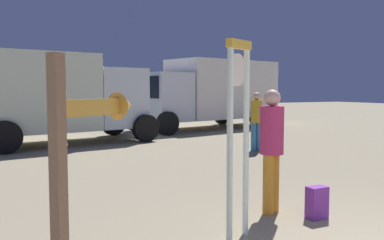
{
  "coord_description": "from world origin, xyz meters",
  "views": [
    {
      "loc": [
        -3.75,
        -2.07,
        1.74
      ],
      "look_at": [
        -0.45,
        4.44,
        1.2
      ],
      "focal_mm": 39.16,
      "sensor_mm": 36.0,
      "label": 1
    }
  ],
  "objects_px": {
    "standing_clock": "(238,120)",
    "backpack": "(316,203)",
    "box_truck_near": "(44,95)",
    "box_truck_far": "(212,91)",
    "arrow_sign": "(89,143)",
    "person_near_clock": "(272,145)",
    "person_distant": "(256,118)"
  },
  "relations": [
    {
      "from": "standing_clock",
      "to": "backpack",
      "type": "distance_m",
      "value": 1.8
    },
    {
      "from": "box_truck_near",
      "to": "box_truck_far",
      "type": "relative_size",
      "value": 0.9
    },
    {
      "from": "standing_clock",
      "to": "backpack",
      "type": "height_order",
      "value": "standing_clock"
    },
    {
      "from": "box_truck_far",
      "to": "arrow_sign",
      "type": "bearing_deg",
      "value": -123.51
    },
    {
      "from": "standing_clock",
      "to": "backpack",
      "type": "relative_size",
      "value": 5.23
    },
    {
      "from": "person_near_clock",
      "to": "box_truck_near",
      "type": "distance_m",
      "value": 9.18
    },
    {
      "from": "box_truck_near",
      "to": "box_truck_far",
      "type": "distance_m",
      "value": 7.87
    },
    {
      "from": "backpack",
      "to": "standing_clock",
      "type": "bearing_deg",
      "value": -173.89
    },
    {
      "from": "person_distant",
      "to": "box_truck_near",
      "type": "relative_size",
      "value": 0.25
    },
    {
      "from": "person_near_clock",
      "to": "person_distant",
      "type": "relative_size",
      "value": 1.05
    },
    {
      "from": "standing_clock",
      "to": "arrow_sign",
      "type": "bearing_deg",
      "value": -164.12
    },
    {
      "from": "person_near_clock",
      "to": "backpack",
      "type": "bearing_deg",
      "value": -51.16
    },
    {
      "from": "person_distant",
      "to": "person_near_clock",
      "type": "bearing_deg",
      "value": -123.63
    },
    {
      "from": "box_truck_far",
      "to": "person_distant",
      "type": "bearing_deg",
      "value": -109.35
    },
    {
      "from": "box_truck_far",
      "to": "backpack",
      "type": "bearing_deg",
      "value": -113.47
    },
    {
      "from": "person_near_clock",
      "to": "box_truck_near",
      "type": "relative_size",
      "value": 0.26
    },
    {
      "from": "standing_clock",
      "to": "person_near_clock",
      "type": "distance_m",
      "value": 1.23
    },
    {
      "from": "person_distant",
      "to": "box_truck_near",
      "type": "bearing_deg",
      "value": 141.91
    },
    {
      "from": "person_distant",
      "to": "box_truck_far",
      "type": "bearing_deg",
      "value": 70.65
    },
    {
      "from": "backpack",
      "to": "box_truck_near",
      "type": "distance_m",
      "value": 9.81
    },
    {
      "from": "standing_clock",
      "to": "person_distant",
      "type": "bearing_deg",
      "value": 52.63
    },
    {
      "from": "person_near_clock",
      "to": "backpack",
      "type": "height_order",
      "value": "person_near_clock"
    },
    {
      "from": "backpack",
      "to": "box_truck_near",
      "type": "relative_size",
      "value": 0.07
    },
    {
      "from": "person_distant",
      "to": "box_truck_far",
      "type": "relative_size",
      "value": 0.23
    },
    {
      "from": "standing_clock",
      "to": "person_distant",
      "type": "distance_m",
      "value": 7.06
    },
    {
      "from": "arrow_sign",
      "to": "backpack",
      "type": "height_order",
      "value": "arrow_sign"
    },
    {
      "from": "standing_clock",
      "to": "arrow_sign",
      "type": "relative_size",
      "value": 1.14
    },
    {
      "from": "backpack",
      "to": "person_distant",
      "type": "relative_size",
      "value": 0.27
    },
    {
      "from": "arrow_sign",
      "to": "person_near_clock",
      "type": "relative_size",
      "value": 1.16
    },
    {
      "from": "person_near_clock",
      "to": "backpack",
      "type": "distance_m",
      "value": 0.98
    },
    {
      "from": "arrow_sign",
      "to": "box_truck_far",
      "type": "height_order",
      "value": "box_truck_far"
    },
    {
      "from": "standing_clock",
      "to": "person_near_clock",
      "type": "bearing_deg",
      "value": 32.95
    }
  ]
}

